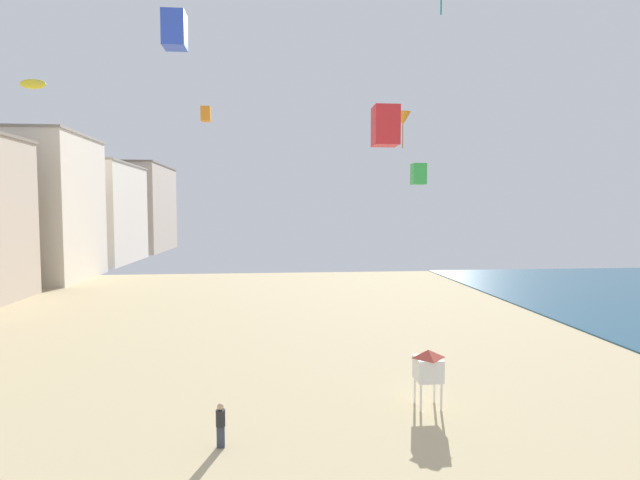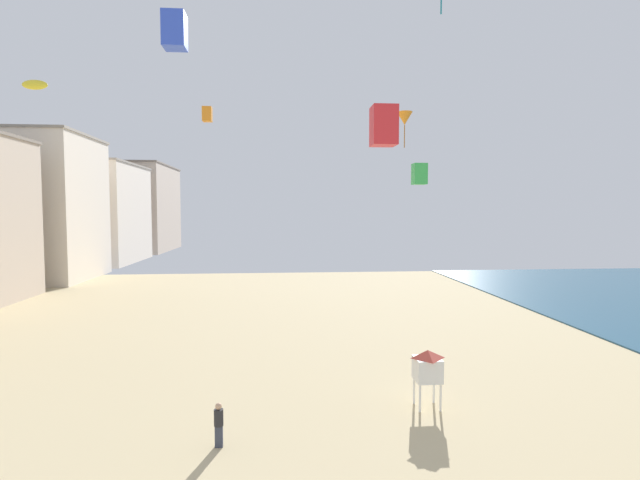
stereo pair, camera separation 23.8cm
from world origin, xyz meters
The scene contains 11 objects.
boardwalk_hotel_far centered at (-29.51, 56.21, 9.00)m, with size 16.82×13.90×17.98m.
boardwalk_hotel_distant centered at (-29.51, 75.83, 8.17)m, with size 16.41×18.83×16.32m.
boardwalk_hotel_furthest centered at (-29.51, 98.92, 9.13)m, with size 16.90×22.04×18.25m.
kite_flyer centered at (0.16, 11.71, 0.92)m, with size 0.34×0.34×1.64m.
lifeguard_stand centered at (8.79, 14.48, 1.84)m, with size 1.10×1.10×2.55m.
kite_green_box centered at (10.84, 22.93, 10.82)m, with size 0.81×0.81×1.27m.
kite_orange_delta centered at (12.22, 31.72, 15.83)m, with size 1.23×1.23×2.79m.
kite_red_box centered at (6.27, 12.18, 11.73)m, with size 0.92×0.92×1.45m.
kite_yellow_parafoil centered at (-10.43, 21.25, 15.23)m, with size 1.31×0.36×0.51m.
kite_orange_box centered at (-2.35, 26.92, 14.96)m, with size 0.61×0.61×0.96m.
kite_blue_box centered at (-2.50, 18.12, 17.09)m, with size 1.05×1.05×1.65m.
Camera 1 is at (2.20, -5.24, 8.61)m, focal length 26.55 mm.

